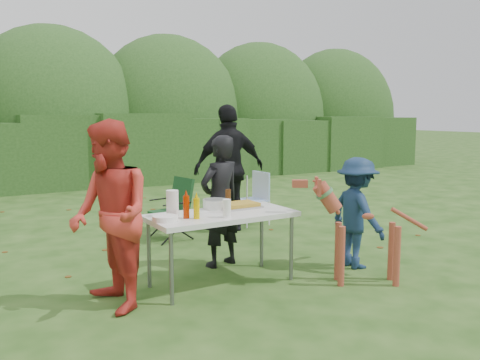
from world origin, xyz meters
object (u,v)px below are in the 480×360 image
folding_table (221,218)px  beer_bottle (228,201)px  dog (368,232)px  ketchup_bottle (186,207)px  camping_chair (170,209)px  person_red_jacket (110,216)px  paper_towel_roll (172,203)px  lawn_chair (250,198)px  mustard_bottle (197,208)px  child (357,213)px  person_cook (220,201)px  person_black_puffy (229,168)px

folding_table → beer_bottle: 0.19m
dog → ketchup_bottle: dog is taller
folding_table → ketchup_bottle: size_ratio=6.82×
dog → camping_chair: (-0.99, 2.75, -0.10)m
person_red_jacket → paper_towel_roll: bearing=102.5°
lawn_chair → paper_towel_roll: 3.16m
folding_table → lawn_chair: 2.88m
mustard_bottle → beer_bottle: size_ratio=0.83×
person_red_jacket → child: (2.76, -0.21, -0.22)m
folding_table → camping_chair: bearing=81.4°
person_cook → paper_towel_roll: bearing=17.1°
person_cook → dog: person_cook is taller
folding_table → beer_bottle: beer_bottle is taller
camping_chair → ketchup_bottle: bearing=61.4°
person_red_jacket → person_black_puffy: (2.44, 2.12, 0.09)m
person_black_puffy → mustard_bottle: 2.69m
person_cook → ketchup_bottle: 0.94m
person_red_jacket → mustard_bottle: person_red_jacket is taller
person_red_jacket → camping_chair: person_red_jacket is taller
beer_bottle → person_red_jacket: bearing=-176.0°
person_cook → lawn_chair: person_cook is taller
child → mustard_bottle: bearing=89.4°
person_cook → child: (1.29, -0.85, -0.12)m
folding_table → ketchup_bottle: 0.45m
person_red_jacket → beer_bottle: person_red_jacket is taller
paper_towel_roll → camping_chair: bearing=67.3°
person_cook → lawn_chair: (1.48, 1.68, -0.34)m
camping_chair → ketchup_bottle: (-0.72, -2.05, 0.42)m
person_cook → beer_bottle: (-0.22, -0.56, 0.11)m
camping_chair → lawn_chair: bearing=-179.7°
folding_table → person_cook: person_cook is taller
dog → beer_bottle: bearing=-0.3°
camping_chair → mustard_bottle: (-0.64, -2.11, 0.41)m
ketchup_bottle → person_black_puffy: bearing=51.0°
folding_table → mustard_bottle: (-0.34, -0.12, 0.15)m
person_cook → ketchup_bottle: (-0.71, -0.61, 0.10)m
person_cook → child: size_ratio=1.20×
child → camping_chair: size_ratio=1.46×
beer_bottle → paper_towel_roll: (-0.57, 0.10, 0.01)m
folding_table → person_cook: size_ratio=1.00×
folding_table → person_red_jacket: (-1.17, -0.09, 0.16)m
camping_chair → beer_bottle: size_ratio=3.58×
lawn_chair → mustard_bottle: size_ratio=4.15×
mustard_bottle → ketchup_bottle: 0.10m
camping_chair → paper_towel_roll: 2.10m
paper_towel_roll → person_red_jacket: bearing=-164.5°
person_red_jacket → ketchup_bottle: size_ratio=7.74×
folding_table → dog: 1.51m
folding_table → lawn_chair: size_ratio=1.81×
ketchup_bottle → beer_bottle: (0.49, 0.05, 0.01)m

